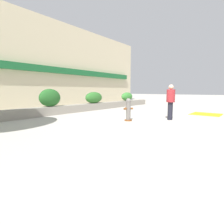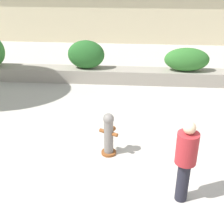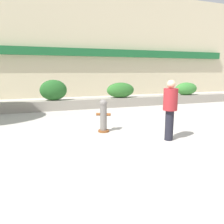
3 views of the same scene
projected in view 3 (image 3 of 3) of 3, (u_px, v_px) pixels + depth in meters
The scene contains 8 objects.
ground_plane at pixel (141, 141), 6.25m from camera, with size 120.00×120.00×0.00m, color #B2ADA3.
building_facade at pixel (72, 44), 16.67m from camera, with size 30.00×1.36×8.00m.
planter_wall_low at pixel (92, 103), 11.79m from camera, with size 18.00×0.70×0.50m, color gray.
hedge_bush_1 at pixel (53, 90), 11.03m from camera, with size 1.35×0.70×1.05m, color #235B23.
hedge_bush_2 at pixel (121, 90), 12.19m from camera, with size 1.60×0.70×0.84m, color #2D6B28.
hedge_bush_3 at pixel (186, 89), 13.59m from camera, with size 1.50×0.70×0.78m, color #387F33.
fire_hydrant at pixel (103, 115), 7.11m from camera, with size 0.47×0.48×1.08m.
pedestrian at pixel (170, 106), 6.18m from camera, with size 0.46×0.46×1.73m.
Camera 3 is at (-2.71, -5.41, 1.98)m, focal length 35.00 mm.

